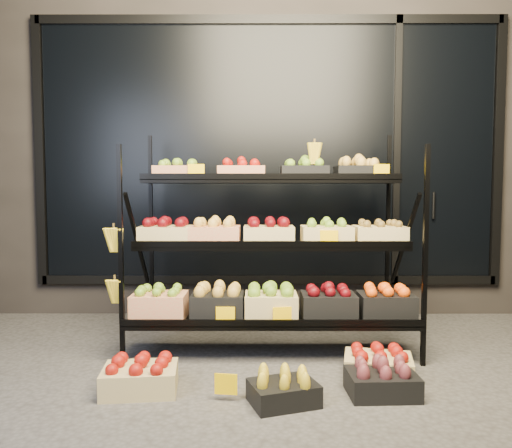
{
  "coord_description": "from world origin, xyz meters",
  "views": [
    {
      "loc": [
        -0.1,
        -3.15,
        1.2
      ],
      "look_at": [
        -0.11,
        0.55,
        0.94
      ],
      "focal_mm": 35.0,
      "sensor_mm": 36.0,
      "label": 1
    }
  ],
  "objects_px": {
    "display_rack": "(270,244)",
    "floor_crate_left": "(140,375)",
    "floor_crate_midright": "(378,363)",
    "floor_crate_midleft": "(284,389)"
  },
  "relations": [
    {
      "from": "display_rack",
      "to": "floor_crate_left",
      "type": "bearing_deg",
      "value": -132.47
    },
    {
      "from": "floor_crate_left",
      "to": "display_rack",
      "type": "bearing_deg",
      "value": 41.51
    },
    {
      "from": "floor_crate_left",
      "to": "floor_crate_midright",
      "type": "relative_size",
      "value": 0.98
    },
    {
      "from": "floor_crate_left",
      "to": "floor_crate_midright",
      "type": "distance_m",
      "value": 1.48
    },
    {
      "from": "display_rack",
      "to": "floor_crate_midright",
      "type": "bearing_deg",
      "value": -43.95
    },
    {
      "from": "display_rack",
      "to": "floor_crate_midleft",
      "type": "height_order",
      "value": "display_rack"
    },
    {
      "from": "floor_crate_midleft",
      "to": "floor_crate_left",
      "type": "bearing_deg",
      "value": 150.06
    },
    {
      "from": "floor_crate_left",
      "to": "floor_crate_midleft",
      "type": "height_order",
      "value": "floor_crate_left"
    },
    {
      "from": "display_rack",
      "to": "floor_crate_midright",
      "type": "relative_size",
      "value": 4.62
    },
    {
      "from": "floor_crate_midright",
      "to": "floor_crate_midleft",
      "type": "bearing_deg",
      "value": -136.47
    }
  ]
}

